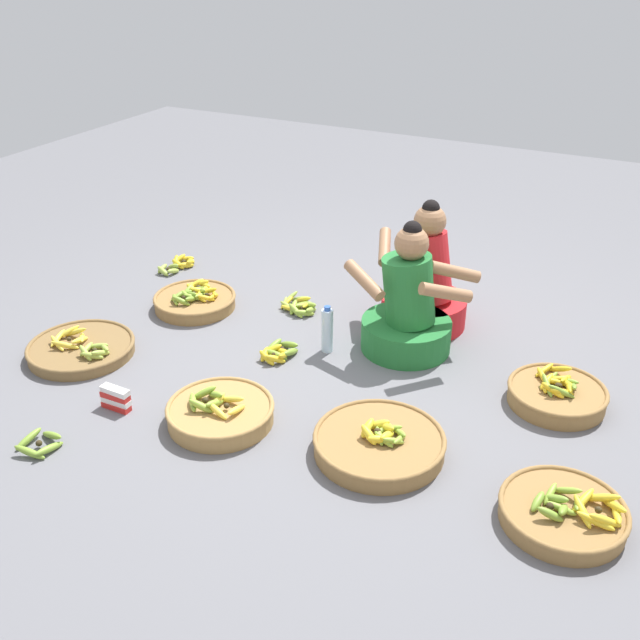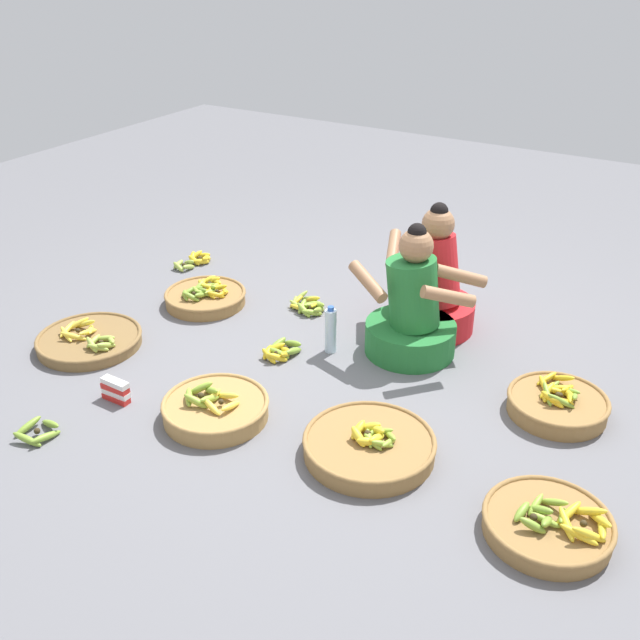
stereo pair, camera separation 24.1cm
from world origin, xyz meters
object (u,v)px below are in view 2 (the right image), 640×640
at_px(banana_basket_front_right, 557,403).
at_px(loose_bananas_mid_left, 38,431).
at_px(water_bottle, 331,330).
at_px(vendor_woman_behind, 433,290).
at_px(banana_basket_front_center, 205,296).
at_px(loose_bananas_front_left, 195,260).
at_px(banana_basket_mid_right, 549,524).
at_px(banana_basket_near_vendor, 89,340).
at_px(banana_basket_back_center, 215,408).
at_px(loose_bananas_back_left, 281,351).
at_px(banana_basket_near_bicycle, 369,445).
at_px(packet_carton_stack, 116,390).
at_px(loose_bananas_back_right, 308,305).
at_px(vendor_woman_front, 412,313).

height_order(banana_basket_front_right, loose_bananas_mid_left, banana_basket_front_right).
height_order(banana_basket_front_right, water_bottle, water_bottle).
height_order(vendor_woman_behind, banana_basket_front_center, vendor_woman_behind).
bearing_deg(loose_bananas_front_left, banana_basket_front_center, -44.59).
xyz_separation_m(banana_basket_mid_right, banana_basket_near_vendor, (-2.73, 0.13, -0.01)).
distance_m(banana_basket_back_center, loose_bananas_back_left, 0.68).
relative_size(banana_basket_front_center, banana_basket_near_bicycle, 0.85).
distance_m(banana_basket_mid_right, banana_basket_front_right, 0.88).
height_order(banana_basket_near_bicycle, loose_bananas_back_left, banana_basket_near_bicycle).
bearing_deg(packet_carton_stack, loose_bananas_front_left, 116.18).
height_order(banana_basket_near_vendor, water_bottle, water_bottle).
bearing_deg(banana_basket_front_center, banana_basket_near_bicycle, -27.02).
xyz_separation_m(banana_basket_near_bicycle, loose_bananas_back_left, (-0.85, 0.54, -0.02)).
height_order(loose_bananas_back_left, water_bottle, water_bottle).
relative_size(banana_basket_near_bicycle, loose_bananas_front_left, 1.92).
xyz_separation_m(loose_bananas_back_right, loose_bananas_mid_left, (-0.41, -1.81, -0.00)).
relative_size(banana_basket_front_center, loose_bananas_mid_left, 2.58).
height_order(banana_basket_near_vendor, loose_bananas_back_left, banana_basket_near_vendor).
distance_m(banana_basket_front_center, packet_carton_stack, 1.15).
bearing_deg(banana_basket_near_bicycle, banana_basket_front_right, 49.90).
xyz_separation_m(loose_bananas_front_left, packet_carton_stack, (0.78, -1.58, 0.03)).
relative_size(banana_basket_front_center, banana_basket_back_center, 0.98).
relative_size(banana_basket_mid_right, loose_bananas_back_left, 1.99).
xyz_separation_m(vendor_woman_front, banana_basket_front_right, (0.90, -0.18, -0.19)).
xyz_separation_m(banana_basket_front_center, banana_basket_back_center, (0.84, -0.97, 0.00)).
xyz_separation_m(vendor_woman_behind, banana_basket_front_right, (0.91, -0.51, -0.20)).
bearing_deg(banana_basket_back_center, banana_basket_front_right, 32.20).
relative_size(banana_basket_near_vendor, packet_carton_stack, 3.75).
bearing_deg(banana_basket_front_center, vendor_woman_front, 5.06).
xyz_separation_m(banana_basket_front_center, loose_bananas_mid_left, (0.20, -1.53, -0.03)).
bearing_deg(vendor_woman_behind, loose_bananas_front_left, 179.62).
bearing_deg(banana_basket_mid_right, loose_bananas_front_left, 155.04).
xyz_separation_m(banana_basket_back_center, packet_carton_stack, (-0.54, -0.14, 0.00)).
bearing_deg(banana_basket_near_bicycle, banana_basket_front_center, 152.98).
xyz_separation_m(vendor_woman_front, banana_basket_mid_right, (1.09, -1.04, -0.20)).
bearing_deg(loose_bananas_front_left, vendor_woman_behind, -0.38).
distance_m(vendor_woman_front, water_bottle, 0.47).
height_order(vendor_woman_front, banana_basket_back_center, vendor_woman_front).
bearing_deg(loose_bananas_back_right, banana_basket_front_right, -11.14).
bearing_deg(packet_carton_stack, banana_basket_mid_right, 5.19).
distance_m(banana_basket_front_center, water_bottle, 1.01).
height_order(banana_basket_back_center, packet_carton_stack, banana_basket_back_center).
xyz_separation_m(vendor_woman_behind, loose_bananas_back_left, (-0.60, -0.75, -0.23)).
height_order(vendor_woman_front, vendor_woman_behind, vendor_woman_behind).
bearing_deg(vendor_woman_behind, banana_basket_front_right, -29.09).
height_order(loose_bananas_back_right, water_bottle, water_bottle).
bearing_deg(vendor_woman_front, banana_basket_front_center, -174.94).
xyz_separation_m(loose_bananas_mid_left, water_bottle, (0.80, 1.43, 0.11)).
height_order(vendor_woman_behind, loose_bananas_back_right, vendor_woman_behind).
relative_size(banana_basket_back_center, packet_carton_stack, 3.31).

